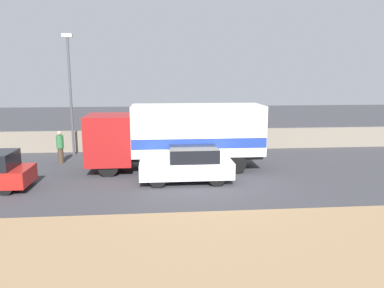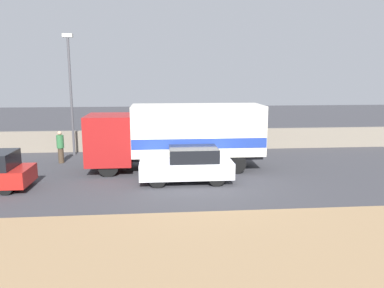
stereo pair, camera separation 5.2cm
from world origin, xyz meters
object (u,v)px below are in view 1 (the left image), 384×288
at_px(street_lamp, 70,86).
at_px(box_truck, 179,134).
at_px(car_hatchback, 188,165).
at_px(pedestrian, 60,147).

bearing_deg(street_lamp, box_truck, -33.77).
height_order(street_lamp, box_truck, street_lamp).
distance_m(car_hatchback, pedestrian, 7.71).
bearing_deg(box_truck, street_lamp, -33.77).
bearing_deg(street_lamp, pedestrian, -96.59).
relative_size(street_lamp, pedestrian, 4.01).
xyz_separation_m(street_lamp, box_truck, (5.97, -3.99, -2.22)).
bearing_deg(street_lamp, car_hatchback, -45.00).
distance_m(street_lamp, box_truck, 7.52).
height_order(street_lamp, car_hatchback, street_lamp).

